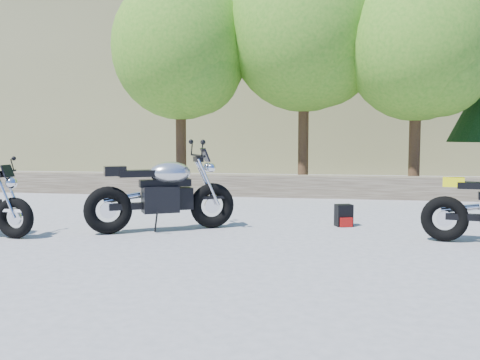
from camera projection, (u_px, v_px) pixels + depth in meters
The scene contains 8 objects.
ground at pixel (213, 241), 7.18m from camera, with size 90.00×90.00×0.00m, color gray.
stone_wall at pixel (264, 186), 12.56m from camera, with size 22.00×0.55×0.50m, color #4F4334.
hillside at pixel (357, 39), 33.56m from camera, with size 80.00×30.00×15.00m, color olive.
tree_decid_left at pixel (183, 53), 14.29m from camera, with size 3.67×3.67×5.62m.
tree_decid_mid at pixel (308, 36), 14.10m from camera, with size 4.08×4.08×6.24m.
tree_decid_right at pixel (422, 51), 13.08m from camera, with size 3.54×3.54×5.41m.
silver_bike at pixel (163, 194), 7.93m from camera, with size 2.05×1.25×1.13m.
backpack at pixel (344, 216), 8.37m from camera, with size 0.30×0.29×0.34m.
Camera 1 is at (1.56, -6.92, 1.41)m, focal length 40.00 mm.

